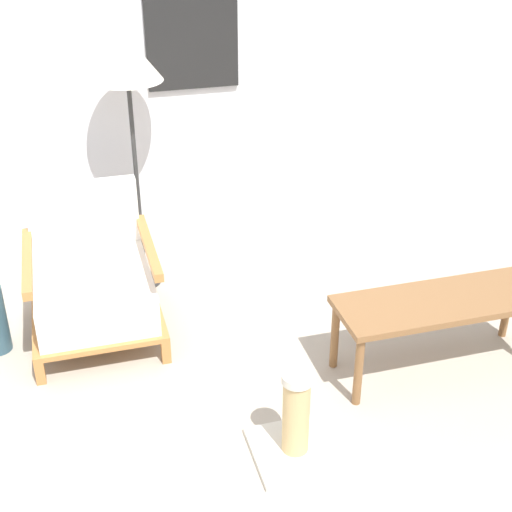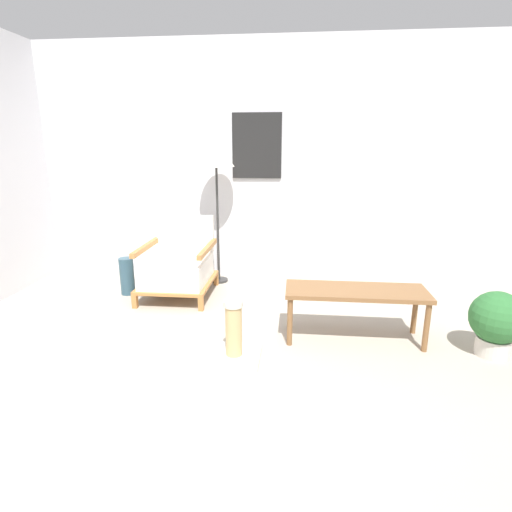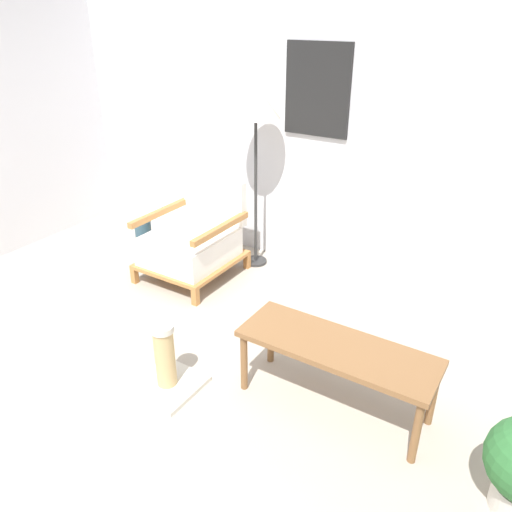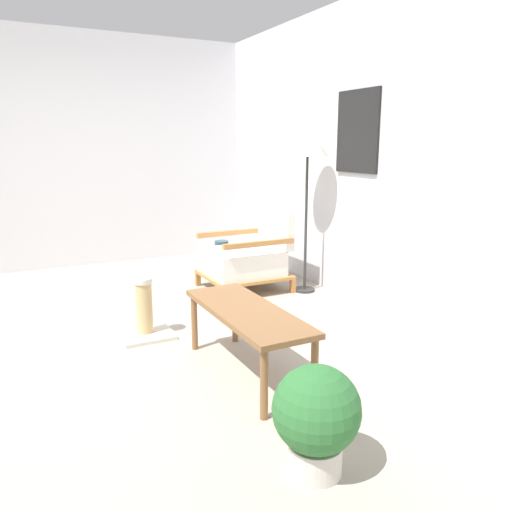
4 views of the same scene
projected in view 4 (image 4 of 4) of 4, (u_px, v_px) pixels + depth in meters
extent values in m
plane|color=#A89E8E|center=(99.00, 337.00, 3.83)|extent=(14.00, 14.00, 0.00)
cube|color=silver|center=(352.00, 154.00, 4.58)|extent=(8.00, 0.06, 2.70)
cube|color=black|center=(357.00, 132.00, 4.41)|extent=(0.56, 0.02, 0.72)
cube|color=silver|center=(96.00, 152.00, 5.89)|extent=(0.06, 8.00, 2.70)
cube|color=#B2753D|center=(198.00, 279.00, 5.19)|extent=(0.05, 0.05, 0.14)
cube|color=#B2753D|center=(223.00, 296.00, 4.61)|extent=(0.05, 0.05, 0.14)
cube|color=#B2753D|center=(261.00, 271.00, 5.52)|extent=(0.05, 0.05, 0.14)
cube|color=#B2753D|center=(293.00, 286.00, 4.94)|extent=(0.05, 0.05, 0.14)
cube|color=#B2753D|center=(244.00, 274.00, 5.05)|extent=(0.72, 0.80, 0.03)
cube|color=white|center=(242.00, 262.00, 5.01)|extent=(0.64, 0.70, 0.24)
cube|color=white|center=(275.00, 227.00, 5.11)|extent=(0.64, 0.08, 0.40)
cube|color=#B2753D|center=(230.00, 233.00, 5.25)|extent=(0.05, 0.74, 0.05)
cube|color=#B2753D|center=(259.00, 244.00, 4.68)|extent=(0.05, 0.74, 0.05)
cylinder|color=#2D2D2D|center=(304.00, 290.00, 5.01)|extent=(0.20, 0.20, 0.03)
cylinder|color=#2D2D2D|center=(306.00, 224.00, 4.86)|extent=(0.03, 0.03, 1.31)
cone|color=silver|center=(308.00, 142.00, 4.69)|extent=(0.40, 0.40, 0.26)
cube|color=brown|center=(247.00, 312.00, 3.12)|extent=(1.13, 0.40, 0.04)
cylinder|color=brown|center=(194.00, 323.00, 3.55)|extent=(0.04, 0.04, 0.40)
cylinder|color=brown|center=(264.00, 384.00, 2.64)|extent=(0.04, 0.04, 0.40)
cylinder|color=brown|center=(235.00, 316.00, 3.70)|extent=(0.04, 0.04, 0.40)
cylinder|color=brown|center=(314.00, 372.00, 2.79)|extent=(0.04, 0.04, 0.40)
cylinder|color=#2D4C5B|center=(222.00, 259.00, 5.52)|extent=(0.15, 0.15, 0.40)
cylinder|color=beige|center=(315.00, 458.00, 2.24)|extent=(0.24, 0.24, 0.14)
sphere|color=#2D6B33|center=(316.00, 409.00, 2.18)|extent=(0.40, 0.40, 0.40)
cube|color=beige|center=(146.00, 334.00, 3.84)|extent=(0.39, 0.39, 0.03)
cylinder|color=tan|center=(144.00, 308.00, 3.80)|extent=(0.12, 0.12, 0.39)
cylinder|color=beige|center=(143.00, 281.00, 3.75)|extent=(0.14, 0.14, 0.04)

